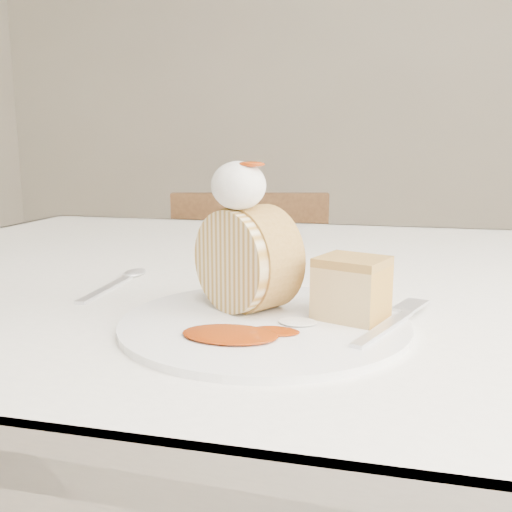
# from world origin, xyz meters

# --- Properties ---
(table) EXTENTS (1.40, 0.90, 0.75)m
(table) POSITION_xyz_m (0.00, 0.20, 0.66)
(table) COLOR silver
(table) RESTS_ON ground
(chair_far) EXTENTS (0.45, 0.45, 0.80)m
(chair_far) POSITION_xyz_m (-0.31, 0.90, 0.45)
(chair_far) COLOR brown
(chair_far) RESTS_ON ground
(plate) EXTENTS (0.32, 0.32, 0.01)m
(plate) POSITION_xyz_m (-0.06, -0.04, 0.75)
(plate) COLOR white
(plate) RESTS_ON table
(roulade_slice) EXTENTS (0.11, 0.10, 0.09)m
(roulade_slice) POSITION_xyz_m (-0.08, -0.01, 0.80)
(roulade_slice) COLOR beige
(roulade_slice) RESTS_ON plate
(cake_chunk) EXTENTS (0.07, 0.07, 0.05)m
(cake_chunk) POSITION_xyz_m (0.01, -0.01, 0.78)
(cake_chunk) COLOR #A3793D
(cake_chunk) RESTS_ON plate
(whipped_cream) EXTENTS (0.05, 0.05, 0.04)m
(whipped_cream) POSITION_xyz_m (-0.09, -0.02, 0.87)
(whipped_cream) COLOR white
(whipped_cream) RESTS_ON roulade_slice
(caramel_drizzle) EXTENTS (0.02, 0.02, 0.01)m
(caramel_drizzle) POSITION_xyz_m (-0.07, -0.03, 0.90)
(caramel_drizzle) COLOR #892905
(caramel_drizzle) RESTS_ON whipped_cream
(caramel_pool) EXTENTS (0.09, 0.08, 0.00)m
(caramel_pool) POSITION_xyz_m (-0.08, -0.09, 0.76)
(caramel_pool) COLOR #892905
(caramel_pool) RESTS_ON plate
(fork) EXTENTS (0.07, 0.15, 0.00)m
(fork) POSITION_xyz_m (0.04, -0.04, 0.76)
(fork) COLOR silver
(fork) RESTS_ON plate
(spoon) EXTENTS (0.03, 0.14, 0.00)m
(spoon) POSITION_xyz_m (-0.26, 0.04, 0.75)
(spoon) COLOR silver
(spoon) RESTS_ON table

